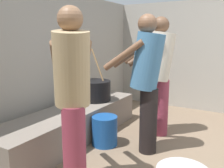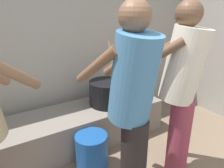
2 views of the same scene
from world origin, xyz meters
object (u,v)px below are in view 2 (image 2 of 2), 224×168
object	(u,v)px
cooking_pot_main	(108,93)
cook_in_blue_shirt	(132,102)
cook_in_cream_shirt	(181,84)
bucket_blue_plastic	(92,151)

from	to	relation	value
cooking_pot_main	cook_in_blue_shirt	size ratio (longest dim) A/B	0.48
cooking_pot_main	cook_in_cream_shirt	xyz separation A→B (m)	(0.19, -0.89, 0.34)
cooking_pot_main	cook_in_cream_shirt	bearing A→B (deg)	-77.82
cook_in_cream_shirt	cook_in_blue_shirt	size ratio (longest dim) A/B	1.01
cooking_pot_main	bucket_blue_plastic	world-z (taller)	cooking_pot_main
cook_in_blue_shirt	bucket_blue_plastic	world-z (taller)	cook_in_blue_shirt
cooking_pot_main	cook_in_blue_shirt	distance (m)	1.06
cooking_pot_main	cook_in_cream_shirt	world-z (taller)	cook_in_cream_shirt
cooking_pot_main	bucket_blue_plastic	distance (m)	0.74
cook_in_cream_shirt	cook_in_blue_shirt	distance (m)	0.56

